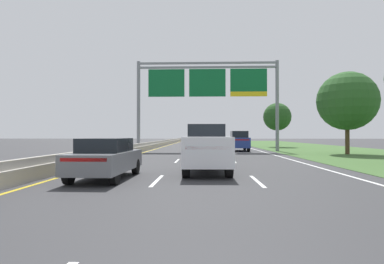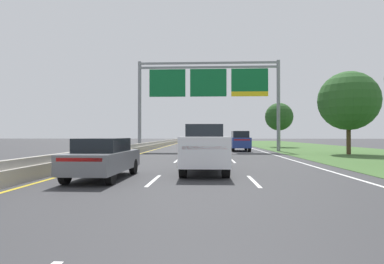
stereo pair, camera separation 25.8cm
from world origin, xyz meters
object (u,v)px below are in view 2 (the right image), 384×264
(car_black_centre_lane_sedan, at_px, (208,147))
(car_blue_right_lane_suv, at_px, (240,141))
(roadside_tree_far, at_px, (279,117))
(pickup_truck_white, at_px, (204,149))
(roadside_tree_mid, at_px, (348,101))
(car_grey_left_lane_sedan, at_px, (103,158))
(overhead_sign_gantry, at_px, (208,87))

(car_black_centre_lane_sedan, distance_m, car_blue_right_lane_suv, 11.59)
(car_blue_right_lane_suv, height_order, roadside_tree_far, roadside_tree_far)
(pickup_truck_white, bearing_deg, roadside_tree_far, -19.40)
(car_black_centre_lane_sedan, relative_size, roadside_tree_mid, 0.61)
(car_black_centre_lane_sedan, bearing_deg, car_grey_left_lane_sedan, 158.86)
(pickup_truck_white, height_order, roadside_tree_far, roadside_tree_far)
(overhead_sign_gantry, relative_size, roadside_tree_far, 2.42)
(overhead_sign_gantry, bearing_deg, roadside_tree_mid, -23.43)
(car_blue_right_lane_suv, bearing_deg, roadside_tree_mid, -122.09)
(roadside_tree_mid, bearing_deg, car_blue_right_lane_suv, 147.23)
(pickup_truck_white, relative_size, car_blue_right_lane_suv, 1.15)
(pickup_truck_white, xyz_separation_m, roadside_tree_far, (10.26, 30.13, 3.18))
(car_black_centre_lane_sedan, bearing_deg, car_blue_right_lane_suv, -16.71)
(overhead_sign_gantry, height_order, car_blue_right_lane_suv, overhead_sign_gantry)
(overhead_sign_gantry, bearing_deg, car_blue_right_lane_suv, 6.77)
(pickup_truck_white, xyz_separation_m, car_blue_right_lane_suv, (3.64, 19.16, 0.02))
(pickup_truck_white, bearing_deg, overhead_sign_gantry, -1.46)
(car_black_centre_lane_sedan, distance_m, roadside_tree_far, 24.47)
(overhead_sign_gantry, distance_m, roadside_tree_mid, 13.43)
(car_blue_right_lane_suv, bearing_deg, car_grey_left_lane_sedan, 161.34)
(car_grey_left_lane_sedan, height_order, car_blue_right_lane_suv, car_blue_right_lane_suv)
(car_blue_right_lane_suv, relative_size, roadside_tree_far, 0.76)
(roadside_tree_mid, relative_size, roadside_tree_far, 1.16)
(car_grey_left_lane_sedan, bearing_deg, car_blue_right_lane_suv, -17.98)
(car_black_centre_lane_sedan, bearing_deg, pickup_truck_white, 178.87)
(pickup_truck_white, xyz_separation_m, roadside_tree_mid, (12.45, 13.49, 3.59))
(roadside_tree_far, bearing_deg, overhead_sign_gantry, -131.27)
(car_grey_left_lane_sedan, bearing_deg, overhead_sign_gantry, -9.88)
(overhead_sign_gantry, height_order, roadside_tree_far, overhead_sign_gantry)
(overhead_sign_gantry, height_order, roadside_tree_mid, overhead_sign_gantry)
(car_blue_right_lane_suv, xyz_separation_m, roadside_tree_mid, (8.81, -5.67, 3.57))
(pickup_truck_white, relative_size, car_black_centre_lane_sedan, 1.23)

